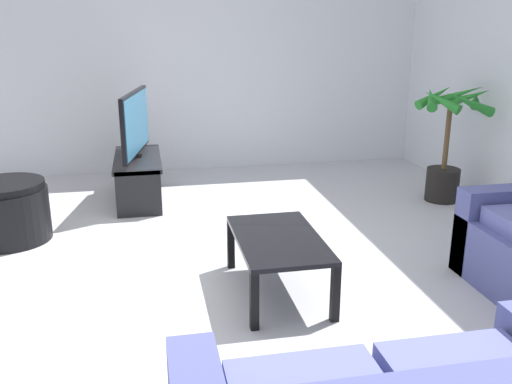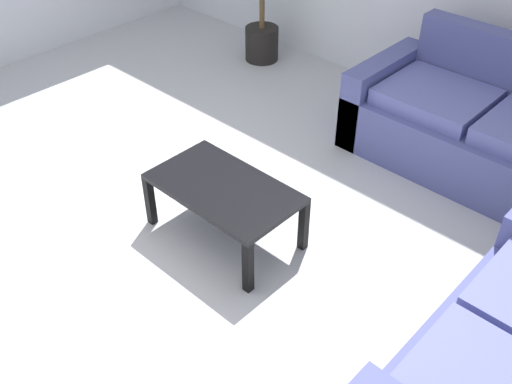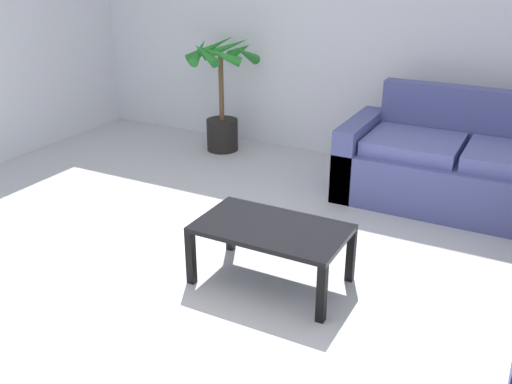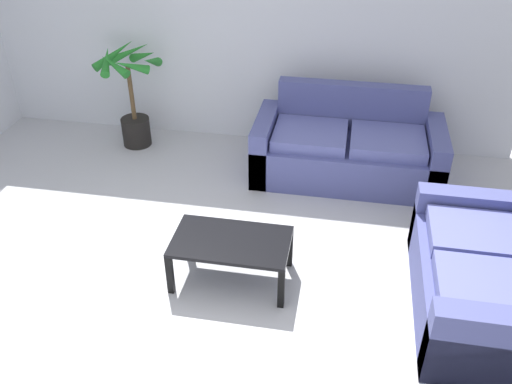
% 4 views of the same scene
% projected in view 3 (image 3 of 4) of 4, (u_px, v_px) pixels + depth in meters
% --- Properties ---
extents(ground_plane, '(6.60, 6.60, 0.00)m').
position_uv_depth(ground_plane, '(182.00, 304.00, 3.41)').
color(ground_plane, '#B2B2B7').
extents(wall_back, '(6.00, 0.06, 2.70)m').
position_uv_depth(wall_back, '(358.00, 19.00, 5.31)').
color(wall_back, silver).
rests_on(wall_back, ground).
extents(couch_main, '(1.91, 0.90, 0.90)m').
position_uv_depth(couch_main, '(462.00, 170.00, 4.63)').
color(couch_main, '#4C518C').
rests_on(couch_main, ground).
extents(coffee_table, '(0.93, 0.54, 0.39)m').
position_uv_depth(coffee_table, '(271.00, 234.00, 3.51)').
color(coffee_table, black).
rests_on(coffee_table, ground).
extents(potted_palm, '(0.76, 0.72, 1.16)m').
position_uv_depth(potted_palm, '(222.00, 95.00, 5.80)').
color(potted_palm, black).
rests_on(potted_palm, ground).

